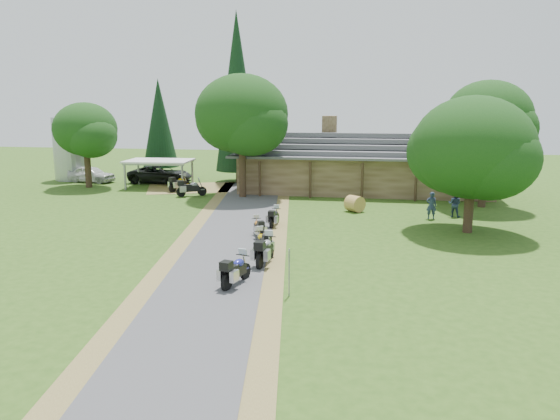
% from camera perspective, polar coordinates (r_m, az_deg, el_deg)
% --- Properties ---
extents(ground, '(120.00, 120.00, 0.00)m').
position_cam_1_polar(ground, '(24.39, -6.78, -6.48)').
color(ground, '#2D4F16').
rests_on(ground, ground).
extents(driveway, '(51.95, 51.95, 0.00)m').
position_cam_1_polar(driveway, '(28.21, -5.49, -3.99)').
color(driveway, '#414144').
rests_on(driveway, ground).
extents(lodge, '(21.40, 9.40, 4.90)m').
position_cam_1_polar(lodge, '(46.53, 8.74, 5.03)').
color(lodge, brown).
rests_on(lodge, ground).
extents(silo, '(3.26, 3.26, 6.43)m').
position_cam_1_polar(silo, '(56.04, -21.05, 6.25)').
color(silo, gray).
rests_on(silo, ground).
extents(carport, '(5.76, 4.02, 2.41)m').
position_cam_1_polar(carport, '(48.85, -12.48, 3.72)').
color(carport, silver).
rests_on(carport, ground).
extents(car_white_sedan, '(3.30, 6.02, 1.90)m').
position_cam_1_polar(car_white_sedan, '(53.77, -19.13, 3.76)').
color(car_white_sedan, silver).
rests_on(car_white_sedan, ground).
extents(car_dark_suv, '(2.80, 6.38, 2.43)m').
position_cam_1_polar(car_dark_suv, '(51.52, -12.40, 4.11)').
color(car_dark_suv, black).
rests_on(car_dark_suv, ground).
extents(motorcycle_row_a, '(1.15, 2.11, 1.37)m').
position_cam_1_polar(motorcycle_row_a, '(22.50, -4.60, -6.14)').
color(motorcycle_row_a, navy).
rests_on(motorcycle_row_a, ground).
extents(motorcycle_row_b, '(0.90, 2.17, 1.45)m').
position_cam_1_polar(motorcycle_row_b, '(25.24, -1.56, -4.08)').
color(motorcycle_row_b, '#9B9CA2').
rests_on(motorcycle_row_b, ground).
extents(motorcycle_row_c, '(1.38, 1.91, 1.26)m').
position_cam_1_polar(motorcycle_row_c, '(26.97, -1.82, -3.27)').
color(motorcycle_row_c, '#C7A20A').
rests_on(motorcycle_row_c, ground).
extents(motorcycle_row_d, '(1.21, 1.78, 1.17)m').
position_cam_1_polar(motorcycle_row_d, '(30.29, -2.29, -1.75)').
color(motorcycle_row_d, orange).
rests_on(motorcycle_row_d, ground).
extents(motorcycle_row_e, '(0.69, 1.78, 1.20)m').
position_cam_1_polar(motorcycle_row_e, '(32.93, -0.58, -0.65)').
color(motorcycle_row_e, black).
rests_on(motorcycle_row_e, ground).
extents(motorcycle_carport_a, '(1.48, 2.19, 1.43)m').
position_cam_1_polar(motorcycle_carport_a, '(46.58, -10.47, 2.83)').
color(motorcycle_carport_a, '#C19D02').
rests_on(motorcycle_carport_a, ground).
extents(motorcycle_carport_b, '(2.20, 1.62, 1.45)m').
position_cam_1_polar(motorcycle_carport_b, '(43.82, -9.24, 2.36)').
color(motorcycle_carport_b, slate).
rests_on(motorcycle_carport_b, ground).
extents(person_a, '(0.61, 0.46, 2.07)m').
position_cam_1_polar(person_a, '(36.09, 15.54, 0.70)').
color(person_a, navy).
rests_on(person_a, ground).
extents(person_b, '(0.68, 0.59, 2.02)m').
position_cam_1_polar(person_b, '(37.22, 17.80, 0.84)').
color(person_b, navy).
rests_on(person_b, ground).
extents(hay_bale, '(1.49, 1.49, 1.10)m').
position_cam_1_polar(hay_bale, '(37.55, 7.82, 0.65)').
color(hay_bale, '#A2763B').
rests_on(hay_bale, ground).
extents(sign_post, '(0.34, 0.06, 1.89)m').
position_cam_1_polar(sign_post, '(21.07, 0.97, -6.57)').
color(sign_post, gray).
rests_on(sign_post, ground).
extents(oak_lodge_left, '(7.17, 7.17, 10.44)m').
position_cam_1_polar(oak_lodge_left, '(42.56, -4.00, 8.30)').
color(oak_lodge_left, '#113610').
rests_on(oak_lodge_left, ground).
extents(oak_lodge_right, '(6.00, 6.00, 10.21)m').
position_cam_1_polar(oak_lodge_right, '(40.98, 20.78, 7.34)').
color(oak_lodge_right, '#113610').
rests_on(oak_lodge_right, ground).
extents(oak_driveway, '(6.78, 6.78, 7.87)m').
position_cam_1_polar(oak_driveway, '(32.62, 19.40, 4.54)').
color(oak_driveway, '#113610').
rests_on(oak_driveway, ground).
extents(oak_silo, '(5.40, 5.40, 8.16)m').
position_cam_1_polar(oak_silo, '(50.35, -19.61, 6.84)').
color(oak_silo, '#113610').
rests_on(oak_silo, ground).
extents(cedar_near, '(4.16, 4.16, 15.47)m').
position_cam_1_polar(cedar_near, '(50.91, -4.48, 11.62)').
color(cedar_near, black).
rests_on(cedar_near, ground).
extents(cedar_far, '(3.52, 3.52, 9.66)m').
position_cam_1_polar(cedar_far, '(56.40, -12.47, 8.40)').
color(cedar_far, black).
rests_on(cedar_far, ground).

